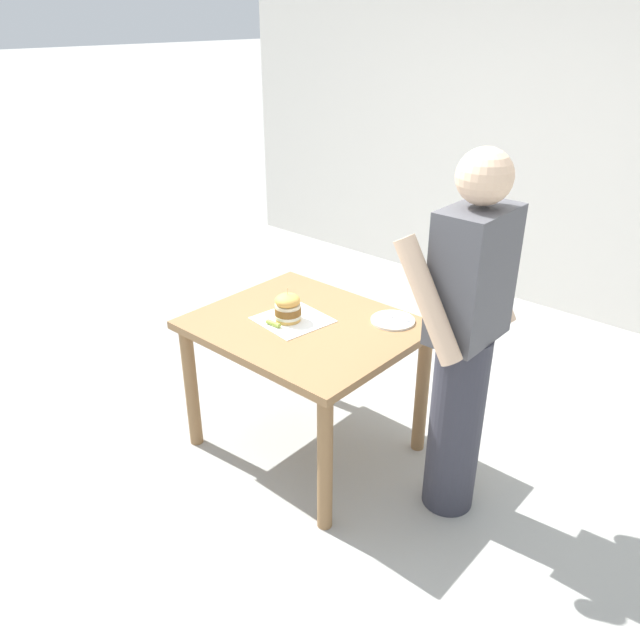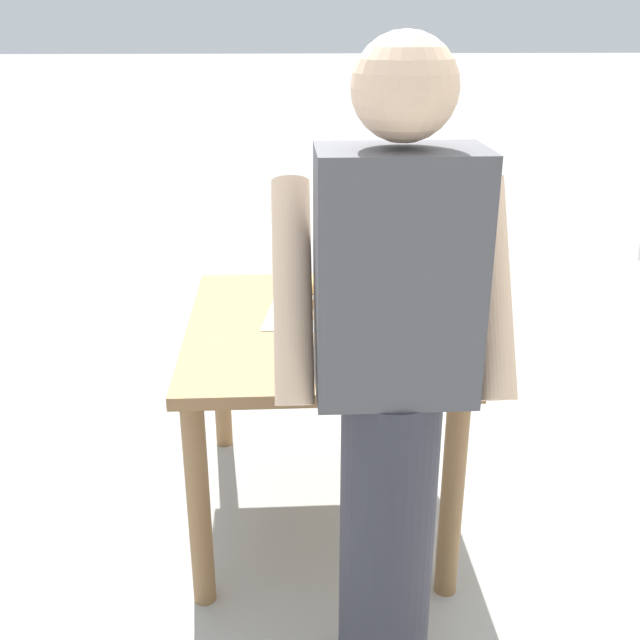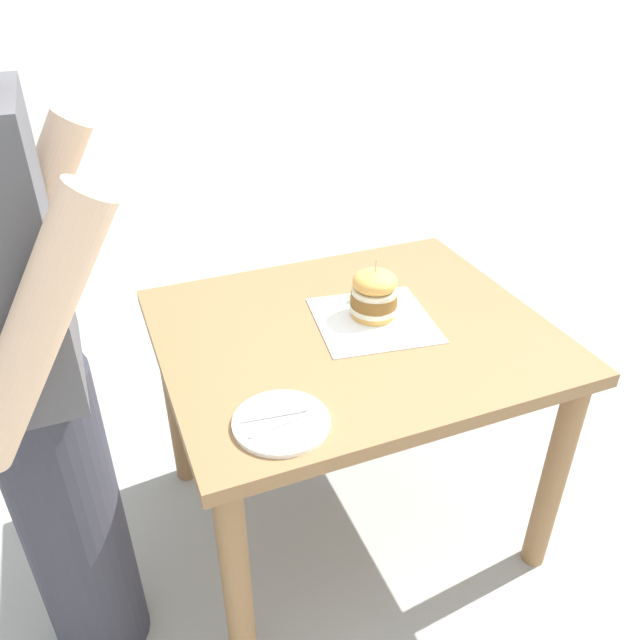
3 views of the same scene
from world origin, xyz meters
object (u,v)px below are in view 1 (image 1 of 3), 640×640
object	(u,v)px
side_plate_with_forks	(393,320)
patio_table	(305,344)
sandwich	(288,307)
pickle_spear	(273,324)
diner_across_table	(464,340)

from	to	relation	value
side_plate_with_forks	patio_table	bearing A→B (deg)	-46.14
sandwich	pickle_spear	distance (m)	0.11
pickle_spear	side_plate_with_forks	bearing A→B (deg)	136.84
patio_table	side_plate_with_forks	xyz separation A→B (m)	(-0.30, 0.32, 0.13)
sandwich	side_plate_with_forks	size ratio (longest dim) A/B	0.81
pickle_spear	sandwich	bearing A→B (deg)	173.47
sandwich	pickle_spear	world-z (taller)	sandwich
patio_table	diner_across_table	size ratio (longest dim) A/B	0.63
side_plate_with_forks	diner_across_table	size ratio (longest dim) A/B	0.13
patio_table	side_plate_with_forks	distance (m)	0.46
sandwich	side_plate_with_forks	distance (m)	0.53
patio_table	diner_across_table	world-z (taller)	diner_across_table
patio_table	side_plate_with_forks	bearing A→B (deg)	133.86
side_plate_with_forks	diner_across_table	distance (m)	0.53
pickle_spear	side_plate_with_forks	xyz separation A→B (m)	(-0.43, 0.41, -0.01)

